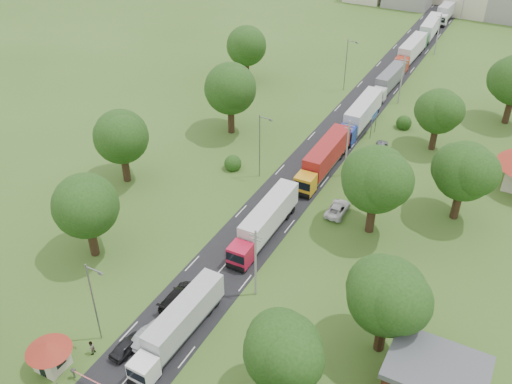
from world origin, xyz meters
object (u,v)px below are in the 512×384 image
Objects in this scene: guard_booth at (49,352)px; truck_0 at (179,323)px; info_sign at (374,119)px; car_lane_mid at (148,336)px; car_lane_front at (127,346)px.

truck_0 is at bearing 45.16° from guard_booth.
info_sign is (12.40, 60.00, 0.84)m from guard_booth.
info_sign is 53.41m from car_lane_mid.
info_sign is 55.53m from car_lane_front.
info_sign is 1.00× the size of car_lane_front.
car_lane_front is (-3.71, -3.88, -1.35)m from truck_0.
car_lane_front is 0.92× the size of car_lane_mid.
truck_0 is at bearing -129.54° from car_lane_front.
car_lane_mid reaches higher than car_lane_front.
car_lane_mid is (1.08, 2.00, 0.04)m from car_lane_front.
info_sign reaches higher than truck_0.
guard_booth is 12.53m from truck_0.
guard_booth is at bearing 51.51° from car_lane_mid.
guard_booth is 7.31m from car_lane_front.
car_lane_mid is at bearing -96.67° from info_sign.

